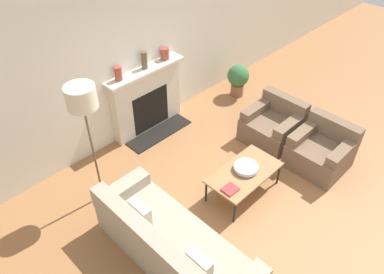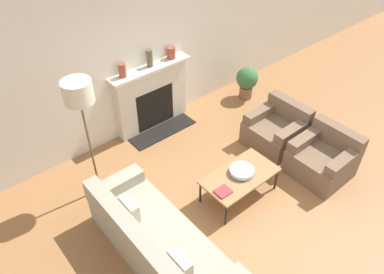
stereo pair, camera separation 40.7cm
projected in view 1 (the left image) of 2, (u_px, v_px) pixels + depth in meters
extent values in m
plane|color=#99663D|center=(252.00, 198.00, 5.56)|extent=(18.00, 18.00, 0.00)
cube|color=silver|center=(136.00, 53.00, 6.03)|extent=(18.00, 0.06, 2.90)
cube|color=beige|center=(147.00, 100.00, 6.54)|extent=(1.39, 0.20, 1.15)
cube|color=black|center=(151.00, 110.00, 6.59)|extent=(0.77, 0.04, 0.75)
cube|color=black|center=(159.00, 132.00, 6.74)|extent=(1.25, 0.40, 0.02)
cube|color=beige|center=(145.00, 71.00, 6.14)|extent=(1.51, 0.28, 0.05)
cube|color=#9E937F|center=(176.00, 249.00, 4.63)|extent=(0.82, 2.25, 0.44)
cube|color=#9E937F|center=(155.00, 246.00, 4.21)|extent=(0.20, 2.25, 0.33)
cube|color=#9E937F|center=(124.00, 189.00, 4.99)|extent=(0.75, 0.22, 0.18)
cube|color=#C0B49C|center=(199.00, 265.00, 4.06)|extent=(0.12, 0.32, 0.28)
cube|color=#C0B49C|center=(140.00, 213.00, 4.61)|extent=(0.12, 0.32, 0.28)
cube|color=brown|center=(319.00, 156.00, 5.96)|extent=(0.82, 0.85, 0.42)
cube|color=brown|center=(335.00, 128.00, 5.90)|extent=(0.18, 0.85, 0.33)
cube|color=brown|center=(304.00, 132.00, 5.96)|extent=(0.74, 0.18, 0.16)
cube|color=brown|center=(343.00, 152.00, 5.60)|extent=(0.74, 0.18, 0.16)
cube|color=brown|center=(271.00, 130.00, 6.47)|extent=(0.82, 0.85, 0.42)
cube|color=brown|center=(285.00, 105.00, 6.41)|extent=(0.18, 0.85, 0.33)
cube|color=brown|center=(257.00, 109.00, 6.46)|extent=(0.74, 0.18, 0.16)
cube|color=brown|center=(290.00, 125.00, 6.10)|extent=(0.74, 0.18, 0.16)
cube|color=olive|center=(244.00, 173.00, 5.40)|extent=(1.12, 0.61, 0.03)
cylinder|color=black|center=(234.00, 212.00, 5.10)|extent=(0.03, 0.03, 0.39)
cylinder|color=black|center=(278.00, 174.00, 5.67)|extent=(0.03, 0.03, 0.39)
cylinder|color=black|center=(206.00, 192.00, 5.39)|extent=(0.03, 0.03, 0.39)
cylinder|color=black|center=(251.00, 157.00, 5.96)|extent=(0.03, 0.03, 0.39)
cylinder|color=silver|center=(246.00, 169.00, 5.41)|extent=(0.12, 0.12, 0.02)
cylinder|color=silver|center=(246.00, 167.00, 5.39)|extent=(0.35, 0.35, 0.06)
cube|color=#9E2D33|center=(230.00, 189.00, 5.11)|extent=(0.21, 0.19, 0.02)
cylinder|color=brown|center=(103.00, 195.00, 5.58)|extent=(0.28, 0.28, 0.03)
cylinder|color=brown|center=(94.00, 154.00, 5.05)|extent=(0.03, 0.03, 1.62)
cylinder|color=beige|center=(81.00, 97.00, 4.47)|extent=(0.38, 0.38, 0.29)
cylinder|color=brown|center=(118.00, 73.00, 5.79)|extent=(0.12, 0.12, 0.23)
cylinder|color=brown|center=(144.00, 60.00, 6.06)|extent=(0.10, 0.10, 0.29)
cylinder|color=brown|center=(165.00, 54.00, 6.33)|extent=(0.15, 0.15, 0.20)
cylinder|color=brown|center=(237.00, 89.00, 7.64)|extent=(0.26, 0.26, 0.25)
sphere|color=#386B3D|center=(238.00, 76.00, 7.44)|extent=(0.44, 0.44, 0.44)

